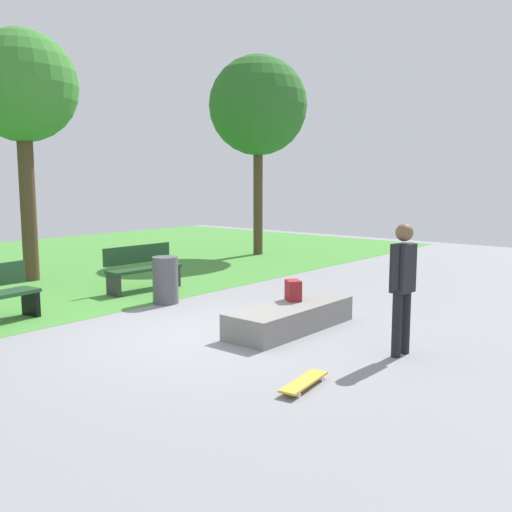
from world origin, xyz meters
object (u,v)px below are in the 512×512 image
(skateboard_by_ledge, at_px, (304,382))
(tree_young_birch, at_px, (258,107))
(concrete_ledge, at_px, (291,317))
(backpack_on_ledge, at_px, (293,290))
(skater_performing_trick, at_px, (403,279))
(park_bench_center_lawn, at_px, (142,267))
(trash_bin, at_px, (165,280))
(tree_leaning_ash, at_px, (22,89))

(skateboard_by_ledge, distance_m, tree_young_birch, 11.79)
(concrete_ledge, height_order, backpack_on_ledge, backpack_on_ledge)
(skater_performing_trick, distance_m, park_bench_center_lawn, 5.99)
(concrete_ledge, relative_size, park_bench_center_lawn, 1.40)
(skateboard_by_ledge, bearing_deg, tree_young_birch, 42.34)
(skater_performing_trick, xyz_separation_m, park_bench_center_lawn, (0.61, 5.94, -0.51))
(backpack_on_ledge, xyz_separation_m, trash_bin, (-0.26, 2.68, -0.11))
(concrete_ledge, bearing_deg, skater_performing_trick, -93.20)
(park_bench_center_lawn, distance_m, trash_bin, 1.38)
(backpack_on_ledge, bearing_deg, tree_leaning_ash, -137.99)
(backpack_on_ledge, relative_size, trash_bin, 0.37)
(skateboard_by_ledge, distance_m, tree_leaning_ash, 9.51)
(backpack_on_ledge, bearing_deg, tree_young_birch, 170.35)
(park_bench_center_lawn, height_order, tree_leaning_ash, tree_leaning_ash)
(concrete_ledge, distance_m, skater_performing_trick, 2.00)
(skater_performing_trick, distance_m, tree_young_birch, 10.54)
(tree_young_birch, bearing_deg, park_bench_center_lawn, -163.12)
(skateboard_by_ledge, height_order, park_bench_center_lawn, park_bench_center_lawn)
(backpack_on_ledge, relative_size, tree_leaning_ash, 0.06)
(concrete_ledge, bearing_deg, tree_leaning_ash, 92.95)
(concrete_ledge, bearing_deg, tree_young_birch, 43.03)
(skater_performing_trick, height_order, skateboard_by_ledge, skater_performing_trick)
(tree_leaning_ash, distance_m, tree_young_birch, 6.72)
(tree_leaning_ash, bearing_deg, trash_bin, -85.06)
(backpack_on_ledge, height_order, skater_performing_trick, skater_performing_trick)
(tree_young_birch, height_order, trash_bin, tree_young_birch)
(park_bench_center_lawn, bearing_deg, tree_leaning_ash, 107.00)
(park_bench_center_lawn, xyz_separation_m, tree_leaning_ash, (-0.86, 2.81, 3.67))
(trash_bin, bearing_deg, skateboard_by_ledge, -112.85)
(skateboard_by_ledge, distance_m, park_bench_center_lawn, 6.13)
(backpack_on_ledge, xyz_separation_m, tree_leaning_ash, (-0.61, 6.78, 3.61))
(backpack_on_ledge, bearing_deg, concrete_ledge, -23.63)
(concrete_ledge, xyz_separation_m, backpack_on_ledge, (0.26, 0.15, 0.35))
(park_bench_center_lawn, bearing_deg, skater_performing_trick, -95.83)
(concrete_ledge, relative_size, trash_bin, 2.65)
(backpack_on_ledge, relative_size, park_bench_center_lawn, 0.20)
(skater_performing_trick, distance_m, tree_leaning_ash, 9.30)
(tree_leaning_ash, xyz_separation_m, trash_bin, (0.35, -4.09, -3.72))
(backpack_on_ledge, bearing_deg, skateboard_by_ledge, -14.39)
(skateboard_by_ledge, bearing_deg, tree_leaning_ash, 80.04)
(concrete_ledge, distance_m, tree_leaning_ash, 7.98)
(tree_leaning_ash, height_order, tree_young_birch, tree_young_birch)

